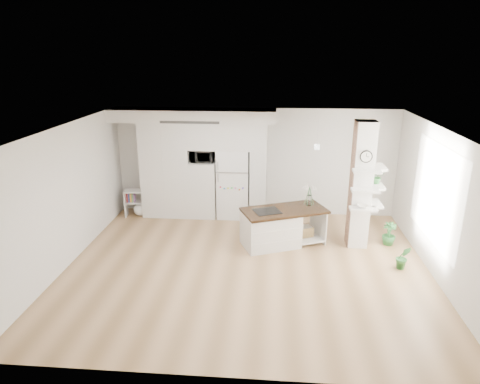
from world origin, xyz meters
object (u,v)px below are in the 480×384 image
object	(u,v)px
refrigerator	(233,183)
bookshelf	(138,205)
kitchen_island	(276,227)
floor_plant_a	(403,257)

from	to	relation	value
refrigerator	bookshelf	xyz separation A→B (m)	(-2.43, -0.18, -0.58)
refrigerator	kitchen_island	bearing A→B (deg)	-56.64
kitchen_island	floor_plant_a	distance (m)	2.62
floor_plant_a	bookshelf	bearing A→B (deg)	158.58
bookshelf	kitchen_island	bearing A→B (deg)	-30.14
kitchen_island	bookshelf	bearing A→B (deg)	134.86
refrigerator	bookshelf	world-z (taller)	refrigerator
refrigerator	floor_plant_a	distance (m)	4.38
refrigerator	floor_plant_a	world-z (taller)	refrigerator
refrigerator	floor_plant_a	bearing A→B (deg)	-35.52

